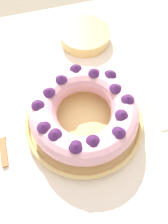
{
  "coord_description": "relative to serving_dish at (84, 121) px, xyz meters",
  "views": [
    {
      "loc": [
        -0.09,
        -0.23,
        1.31
      ],
      "look_at": [
        -0.01,
        0.03,
        0.82
      ],
      "focal_mm": 35.0,
      "sensor_mm": 36.0,
      "label": 1
    }
  ],
  "objects": [
    {
      "name": "side_bowl",
      "position": [
        0.1,
        0.32,
        0.0
      ],
      "size": [
        0.18,
        0.18,
        0.04
      ],
      "primitive_type": "cylinder",
      "color": "tan",
      "rests_on": "dining_table"
    },
    {
      "name": "dining_table",
      "position": [
        0.01,
        -0.03,
        -0.11
      ],
      "size": [
        1.22,
        1.11,
        0.75
      ],
      "color": "beige",
      "rests_on": "ground_plane"
    },
    {
      "name": "bundt_cake",
      "position": [
        0.0,
        0.0,
        0.05
      ],
      "size": [
        0.28,
        0.28,
        0.08
      ],
      "color": "#E09EAD",
      "rests_on": "serving_dish"
    },
    {
      "name": "cake_knife",
      "position": [
        -0.23,
        0.01,
        -0.01
      ],
      "size": [
        0.02,
        0.18,
        0.01
      ],
      "rotation": [
        0.0,
        0.0,
        -0.04
      ],
      "color": "#936038",
      "rests_on": "dining_table"
    },
    {
      "name": "ground_plane",
      "position": [
        0.01,
        -0.03,
        -0.77
      ],
      "size": [
        8.0,
        8.0,
        0.0
      ],
      "primitive_type": "plane",
      "color": "gray"
    },
    {
      "name": "serving_dish",
      "position": [
        0.0,
        0.0,
        0.0
      ],
      "size": [
        0.33,
        0.33,
        0.03
      ],
      "color": "tan",
      "rests_on": "dining_table"
    }
  ]
}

